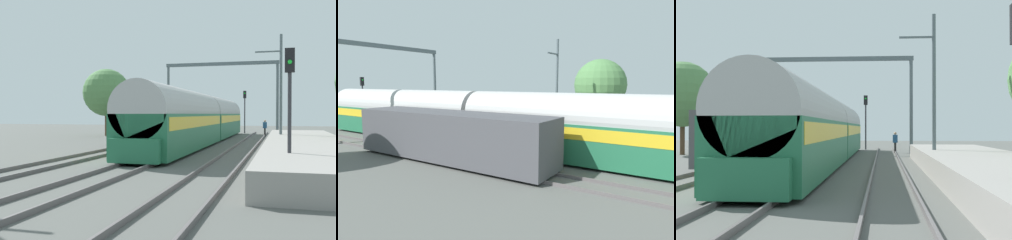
{
  "view_description": "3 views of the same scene",
  "coord_description": "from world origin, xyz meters",
  "views": [
    {
      "loc": [
        6.35,
        -22.58,
        2.35
      ],
      "look_at": [
        0.0,
        0.14,
        2.0
      ],
      "focal_mm": 43.96,
      "sensor_mm": 36.0,
      "label": 1
    },
    {
      "loc": [
        -16.45,
        -2.23,
        4.55
      ],
      "look_at": [
        1.46,
        9.43,
        1.89
      ],
      "focal_mm": 32.06,
      "sensor_mm": 36.0,
      "label": 2
    },
    {
      "loc": [
        3.57,
        -17.54,
        2.02
      ],
      "look_at": [
        0.0,
        25.95,
        2.78
      ],
      "focal_mm": 51.06,
      "sensor_mm": 36.0,
      "label": 3
    }
  ],
  "objects": [
    {
      "name": "ground",
      "position": [
        0.0,
        0.0,
        0.0
      ],
      "size": [
        120.0,
        120.0,
        0.0
      ],
      "primitive_type": "plane",
      "color": "#565854"
    },
    {
      "name": "track_far_west",
      "position": [
        -3.82,
        0.0,
        0.08
      ],
      "size": [
        1.52,
        60.0,
        0.16
      ],
      "color": "#5D5858",
      "rests_on": "ground"
    },
    {
      "name": "track_west",
      "position": [
        0.0,
        0.0,
        0.08
      ],
      "size": [
        1.52,
        60.0,
        0.16
      ],
      "color": "#5D5858",
      "rests_on": "ground"
    },
    {
      "name": "track_east",
      "position": [
        3.82,
        0.0,
        0.08
      ],
      "size": [
        1.52,
        60.0,
        0.16
      ],
      "color": "#5D5858",
      "rests_on": "ground"
    },
    {
      "name": "platform",
      "position": [
        7.64,
        2.0,
        0.45
      ],
      "size": [
        4.4,
        28.0,
        0.9
      ],
      "color": "gray",
      "rests_on": "ground"
    },
    {
      "name": "passenger_train",
      "position": [
        0.0,
        10.95,
        1.97
      ],
      "size": [
        2.93,
        32.85,
        3.82
      ],
      "color": "#236B47",
      "rests_on": "ground"
    },
    {
      "name": "freight_car",
      "position": [
        -3.82,
        9.92,
        1.47
      ],
      "size": [
        2.8,
        13.0,
        2.7
      ],
      "color": "#47474C",
      "rests_on": "ground"
    },
    {
      "name": "person_crossing",
      "position": [
        4.55,
        21.71,
        1.03
      ],
      "size": [
        0.41,
        0.25,
        1.73
      ],
      "rotation": [
        0.0,
        0.0,
        6.25
      ],
      "color": "black",
      "rests_on": "ground"
    },
    {
      "name": "railway_signal_far",
      "position": [
        1.92,
        27.83,
        3.29
      ],
      "size": [
        0.36,
        0.3,
        5.15
      ],
      "color": "#2D2D33",
      "rests_on": "ground"
    },
    {
      "name": "catenary_gantry",
      "position": [
        0.0,
        21.13,
        5.59
      ],
      "size": [
        12.04,
        0.28,
        7.86
      ],
      "color": "#546167",
      "rests_on": "ground"
    },
    {
      "name": "catenary_pole_east_mid",
      "position": [
        6.17,
        7.62,
        4.15
      ],
      "size": [
        1.9,
        0.2,
        8.0
      ],
      "color": "#546167",
      "rests_on": "ground"
    },
    {
      "name": "tree_east_background",
      "position": [
        11.92,
        5.75,
        4.36
      ],
      "size": [
        4.74,
        4.74,
        6.75
      ],
      "color": "#4C3826",
      "rests_on": "ground"
    }
  ]
}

